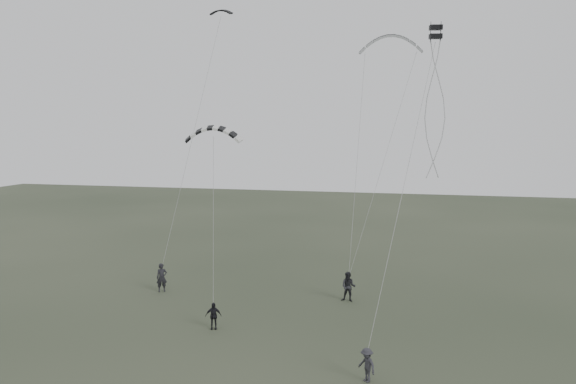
% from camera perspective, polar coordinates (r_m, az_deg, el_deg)
% --- Properties ---
extents(ground, '(140.00, 140.00, 0.00)m').
position_cam_1_polar(ground, '(31.31, -3.94, -14.39)').
color(ground, '#2E3826').
rests_on(ground, ground).
extents(flyer_left, '(0.85, 0.78, 1.96)m').
position_cam_1_polar(flyer_left, '(39.81, -12.70, -8.48)').
color(flyer_left, black).
rests_on(flyer_left, ground).
extents(flyer_right, '(1.00, 0.81, 1.93)m').
position_cam_1_polar(flyer_right, '(36.97, 6.16, -9.54)').
color(flyer_right, black).
rests_on(flyer_right, ground).
extents(flyer_center, '(0.96, 0.64, 1.51)m').
position_cam_1_polar(flyer_center, '(32.27, -7.59, -12.36)').
color(flyer_center, black).
rests_on(flyer_center, ground).
extents(flyer_far, '(1.11, 1.09, 1.53)m').
position_cam_1_polar(flyer_far, '(26.12, 8.01, -17.00)').
color(flyer_far, '#2C2B31').
rests_on(flyer_far, ground).
extents(kite_dark_small, '(1.67, 0.65, 0.64)m').
position_cam_1_polar(kite_dark_small, '(43.16, -6.83, 17.84)').
color(kite_dark_small, black).
rests_on(kite_dark_small, flyer_left).
extents(kite_pale_large, '(4.63, 1.58, 1.96)m').
position_cam_1_polar(kite_pale_large, '(42.13, 10.42, 15.32)').
color(kite_pale_large, '#A4A7A9').
rests_on(kite_pale_large, flyer_right).
extents(kite_striped, '(3.60, 1.82, 1.48)m').
position_cam_1_polar(kite_striped, '(34.57, -7.60, 6.49)').
color(kite_striped, black).
rests_on(kite_striped, flyer_center).
extents(kite_box, '(0.70, 0.74, 0.74)m').
position_cam_1_polar(kite_box, '(30.55, 14.77, 15.45)').
color(kite_box, black).
rests_on(kite_box, flyer_far).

